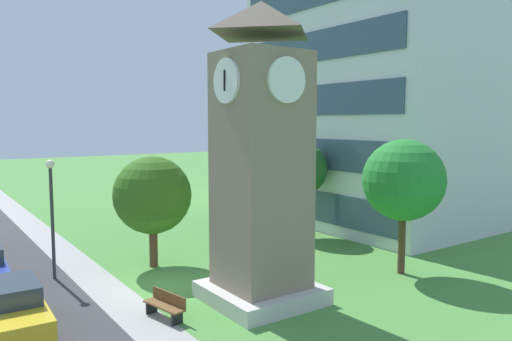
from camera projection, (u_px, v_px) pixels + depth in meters
name	position (u px, v px, depth m)	size (l,w,h in m)	color
ground_plane	(163.00, 287.00, 19.87)	(160.00, 160.00, 0.00)	#4C893D
kerb_strip	(115.00, 297.00, 18.75)	(120.00, 1.60, 0.01)	#9E9E99
office_building	(391.00, 32.00, 33.02)	(14.53, 13.91, 25.60)	silver
clock_tower	(261.00, 170.00, 17.92)	(3.82, 3.82, 10.98)	gray
park_bench	(165.00, 305.00, 16.69)	(1.86, 0.85, 0.88)	brown
street_lamp	(52.00, 204.00, 20.64)	(0.36, 0.36, 5.11)	#333338
tree_streetside	(301.00, 169.00, 28.50)	(3.08, 3.08, 5.53)	#513823
tree_by_building	(152.00, 195.00, 22.43)	(3.58, 3.58, 5.15)	#513823
tree_near_tower	(404.00, 180.00, 21.29)	(3.58, 3.58, 5.97)	#513823
parked_car_yellow	(11.00, 309.00, 15.25)	(4.56, 2.19, 1.69)	gold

